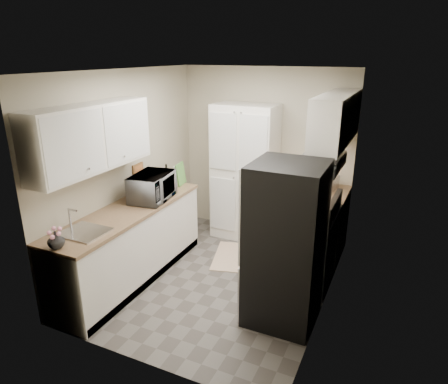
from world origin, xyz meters
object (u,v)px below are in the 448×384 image
object	(u,v)px
pantry_cabinet	(245,173)
toaster_oven	(325,183)
refrigerator	(286,245)
microwave	(152,187)
wine_bottle	(167,177)
electric_range	(306,246)

from	to	relation	value
pantry_cabinet	toaster_oven	size ratio (longest dim) A/B	6.03
refrigerator	microwave	size ratio (longest dim) A/B	2.80
pantry_cabinet	wine_bottle	bearing A→B (deg)	-133.94
refrigerator	wine_bottle	distance (m)	2.15
electric_range	microwave	size ratio (longest dim) A/B	1.86
pantry_cabinet	wine_bottle	xyz separation A→B (m)	(-0.82, -0.85, 0.07)
pantry_cabinet	refrigerator	distance (m)	2.07
pantry_cabinet	wine_bottle	world-z (taller)	pantry_cabinet
microwave	wine_bottle	world-z (taller)	microwave
toaster_oven	electric_range	bearing A→B (deg)	-75.73
wine_bottle	toaster_oven	distance (m)	2.15
electric_range	toaster_oven	xyz separation A→B (m)	(0.01, 0.88, 0.54)
pantry_cabinet	wine_bottle	size ratio (longest dim) A/B	6.73
electric_range	refrigerator	world-z (taller)	refrigerator
wine_bottle	microwave	bearing A→B (deg)	-78.04
refrigerator	microwave	world-z (taller)	refrigerator
refrigerator	toaster_oven	bearing A→B (deg)	88.49
pantry_cabinet	electric_range	bearing A→B (deg)	-38.22
electric_range	microwave	bearing A→B (deg)	-167.51
electric_range	wine_bottle	bearing A→B (deg)	177.72
refrigerator	toaster_oven	size ratio (longest dim) A/B	5.13
microwave	toaster_oven	bearing A→B (deg)	-64.27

